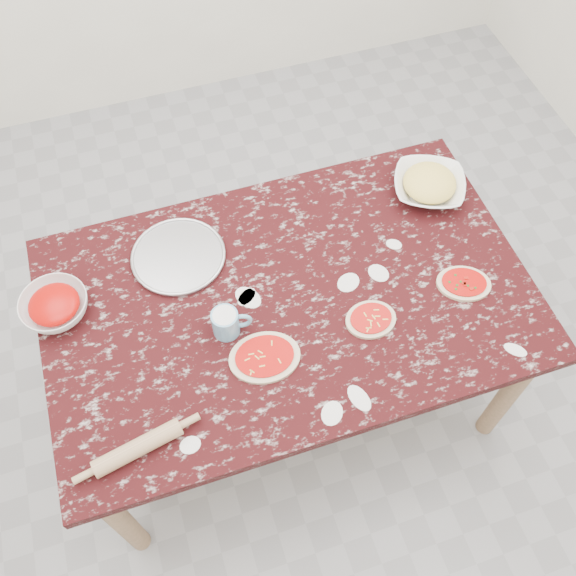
# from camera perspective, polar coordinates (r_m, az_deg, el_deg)

# --- Properties ---
(ground) EXTENTS (4.00, 4.00, 0.00)m
(ground) POSITION_cam_1_polar(r_m,az_deg,el_deg) (2.74, -0.00, -8.99)
(ground) COLOR gray
(worktable) EXTENTS (1.60, 1.00, 0.75)m
(worktable) POSITION_cam_1_polar(r_m,az_deg,el_deg) (2.14, -0.00, -1.90)
(worktable) COLOR black
(worktable) RESTS_ON ground
(pizza_tray) EXTENTS (0.32, 0.32, 0.01)m
(pizza_tray) POSITION_cam_1_polar(r_m,az_deg,el_deg) (2.18, -9.91, 2.81)
(pizza_tray) COLOR #B2B2B7
(pizza_tray) RESTS_ON worktable
(sauce_bowl) EXTENTS (0.25, 0.25, 0.07)m
(sauce_bowl) POSITION_cam_1_polar(r_m,az_deg,el_deg) (2.14, -20.35, -1.59)
(sauce_bowl) COLOR white
(sauce_bowl) RESTS_ON worktable
(cheese_bowl) EXTENTS (0.34, 0.34, 0.06)m
(cheese_bowl) POSITION_cam_1_polar(r_m,az_deg,el_deg) (2.37, 12.64, 9.00)
(cheese_bowl) COLOR white
(cheese_bowl) RESTS_ON worktable
(flour_mug) EXTENTS (0.13, 0.09, 0.10)m
(flour_mug) POSITION_cam_1_polar(r_m,az_deg,el_deg) (1.97, -5.57, -3.14)
(flour_mug) COLOR #6AA7CC
(flour_mug) RESTS_ON worktable
(pizza_left) EXTENTS (0.24, 0.20, 0.02)m
(pizza_left) POSITION_cam_1_polar(r_m,az_deg,el_deg) (1.95, -2.13, -6.29)
(pizza_left) COLOR beige
(pizza_left) RESTS_ON worktable
(pizza_mid) EXTENTS (0.17, 0.14, 0.02)m
(pizza_mid) POSITION_cam_1_polar(r_m,az_deg,el_deg) (2.03, 7.51, -2.83)
(pizza_mid) COLOR beige
(pizza_mid) RESTS_ON worktable
(pizza_right) EXTENTS (0.22, 0.19, 0.02)m
(pizza_right) POSITION_cam_1_polar(r_m,az_deg,el_deg) (2.17, 15.65, 0.41)
(pizza_right) COLOR beige
(pizza_right) RESTS_ON worktable
(rolling_pin) EXTENTS (0.27, 0.10, 0.05)m
(rolling_pin) POSITION_cam_1_polar(r_m,az_deg,el_deg) (1.88, -13.45, -13.90)
(rolling_pin) COLOR tan
(rolling_pin) RESTS_ON worktable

